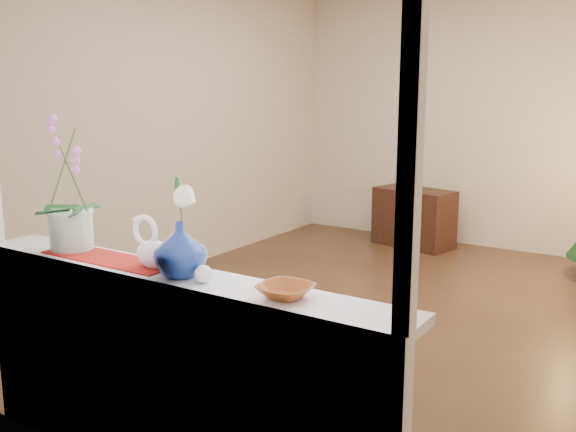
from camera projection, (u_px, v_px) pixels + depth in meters
name	position (u px, v px, depth m)	size (l,w,h in m)	color
ground	(396.00, 316.00, 4.80)	(5.00, 5.00, 0.00)	#392517
wall_back	(500.00, 120.00, 6.58)	(4.50, 0.10, 2.70)	beige
wall_front	(144.00, 173.00, 2.48)	(4.50, 0.10, 2.70)	beige
wall_left	(169.00, 125.00, 5.74)	(0.10, 5.00, 2.70)	beige
window_apron	(161.00, 387.00, 2.69)	(2.20, 0.08, 0.88)	white
windowsill	(172.00, 277.00, 2.67)	(2.20, 0.26, 0.04)	white
window_frame	(146.00, 81.00, 2.44)	(2.22, 0.06, 1.60)	white
runner	(109.00, 258.00, 2.87)	(0.70, 0.20, 0.01)	maroon
orchid_pot	(68.00, 184.00, 2.97)	(0.22, 0.22, 0.63)	silver
swan	(155.00, 244.00, 2.71)	(0.25, 0.12, 0.21)	white
blue_vase	(180.00, 245.00, 2.59)	(0.25, 0.25, 0.26)	navy
lily	(178.00, 190.00, 2.55)	(0.14, 0.08, 0.20)	white
paperweight	(203.00, 274.00, 2.52)	(0.07, 0.07, 0.07)	white
amber_dish	(285.00, 292.00, 2.35)	(0.17, 0.17, 0.04)	#8E4215
side_table	(414.00, 218.00, 6.85)	(0.82, 0.41, 0.62)	black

